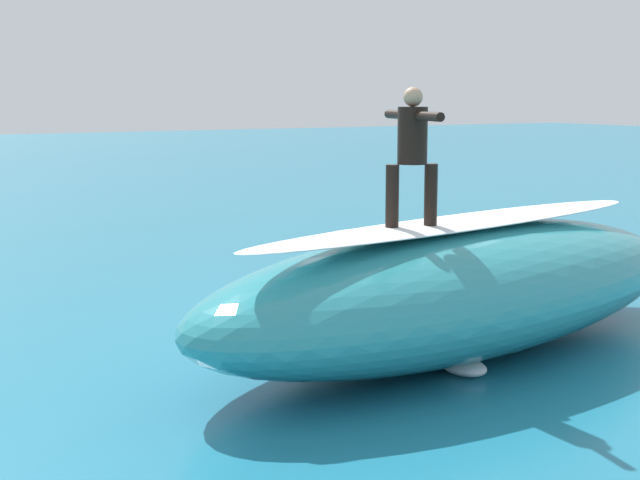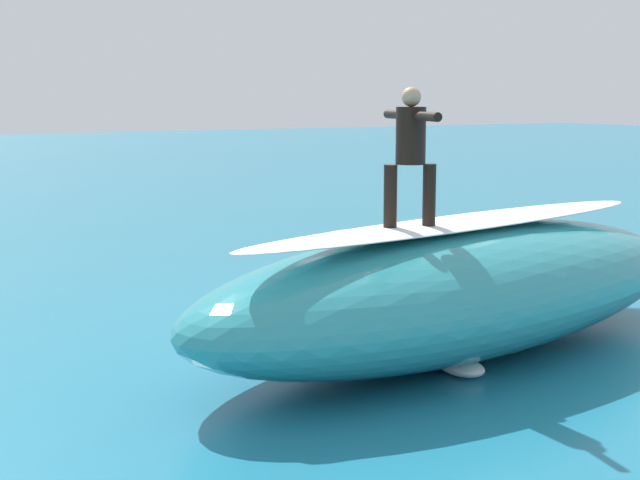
{
  "view_description": "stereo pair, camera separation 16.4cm",
  "coord_description": "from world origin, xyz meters",
  "px_view_note": "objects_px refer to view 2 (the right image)",
  "views": [
    {
      "loc": [
        7.3,
        10.58,
        3.0
      ],
      "look_at": [
        1.38,
        0.37,
        1.17
      ],
      "focal_mm": 53.89,
      "sensor_mm": 36.0,
      "label": 1
    },
    {
      "loc": [
        7.15,
        10.66,
        3.0
      ],
      "look_at": [
        1.38,
        0.37,
        1.17
      ],
      "focal_mm": 53.89,
      "sensor_mm": 36.0,
      "label": 2
    }
  ],
  "objects_px": {
    "surfboard_riding": "(409,230)",
    "surfer_paddling": "(254,290)",
    "surfboard_paddling": "(251,304)",
    "surfer_riding": "(411,146)"
  },
  "relations": [
    {
      "from": "surfer_riding",
      "to": "surfboard_paddling",
      "type": "height_order",
      "value": "surfer_riding"
    },
    {
      "from": "surfboard_riding",
      "to": "surfer_riding",
      "type": "bearing_deg",
      "value": -104.03
    },
    {
      "from": "surfboard_riding",
      "to": "surfboard_paddling",
      "type": "distance_m",
      "value": 3.78
    },
    {
      "from": "surfboard_riding",
      "to": "surfer_paddling",
      "type": "distance_m",
      "value": 3.8
    },
    {
      "from": "surfboard_paddling",
      "to": "surfboard_riding",
      "type": "bearing_deg",
      "value": 50.75
    },
    {
      "from": "surfboard_riding",
      "to": "surfboard_paddling",
      "type": "xyz_separation_m",
      "value": [
        0.29,
        -3.47,
        -1.47
      ]
    },
    {
      "from": "surfer_paddling",
      "to": "surfboard_riding",
      "type": "bearing_deg",
      "value": 49.04
    },
    {
      "from": "surfboard_paddling",
      "to": "surfer_paddling",
      "type": "xyz_separation_m",
      "value": [
        -0.1,
        -0.1,
        0.18
      ]
    },
    {
      "from": "surfboard_riding",
      "to": "surfboard_paddling",
      "type": "bearing_deg",
      "value": -72.67
    },
    {
      "from": "surfboard_paddling",
      "to": "surfer_paddling",
      "type": "relative_size",
      "value": 1.63
    }
  ]
}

